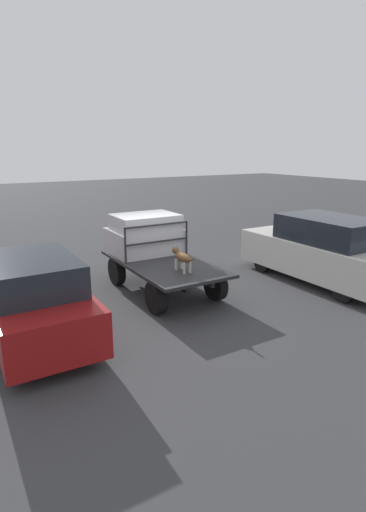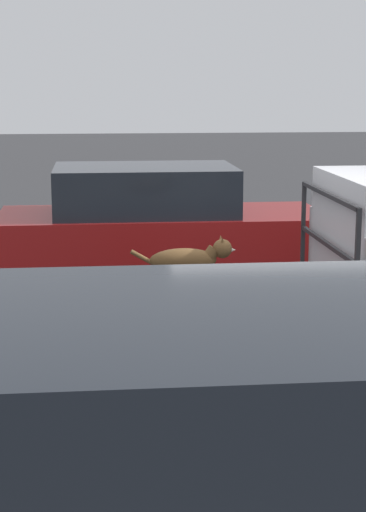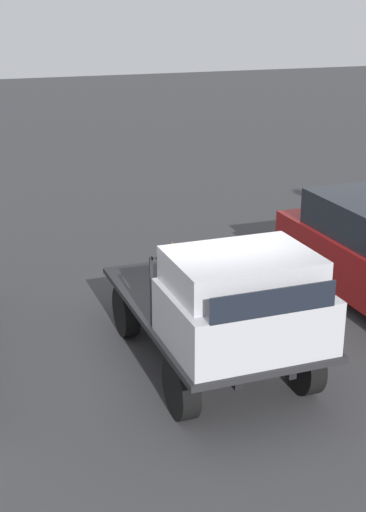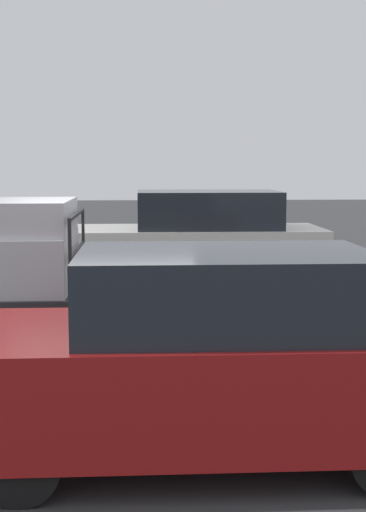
% 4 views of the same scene
% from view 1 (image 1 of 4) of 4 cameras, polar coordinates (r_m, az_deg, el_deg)
% --- Properties ---
extents(ground_plane, '(80.00, 80.00, 0.00)m').
position_cam_1_polar(ground_plane, '(11.06, -2.79, -5.06)').
color(ground_plane, '#38383A').
extents(flatbed_truck, '(4.00, 2.04, 0.85)m').
position_cam_1_polar(flatbed_truck, '(10.86, -2.83, -1.98)').
color(flatbed_truck, black).
rests_on(flatbed_truck, ground).
extents(truck_cab, '(1.55, 1.92, 1.14)m').
position_cam_1_polar(truck_cab, '(11.65, -5.54, 3.07)').
color(truck_cab, '#B7B7BC').
rests_on(truck_cab, flatbed_truck).
extents(truck_headboard, '(0.04, 1.92, 0.97)m').
position_cam_1_polar(truck_headboard, '(10.92, -3.71, 2.84)').
color(truck_headboard, '#232326').
rests_on(truck_headboard, flatbed_truck).
extents(dog, '(0.99, 0.23, 0.59)m').
position_cam_1_polar(dog, '(9.87, -0.21, -0.13)').
color(dog, beige).
rests_on(dog, flatbed_truck).
extents(parked_sedan, '(4.35, 1.75, 1.75)m').
position_cam_1_polar(parked_sedan, '(8.75, -20.54, -5.55)').
color(parked_sedan, black).
rests_on(parked_sedan, ground).
extents(parked_pickup_far, '(4.90, 1.98, 1.94)m').
position_cam_1_polar(parked_pickup_far, '(12.33, 19.32, 0.84)').
color(parked_pickup_far, black).
rests_on(parked_pickup_far, ground).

